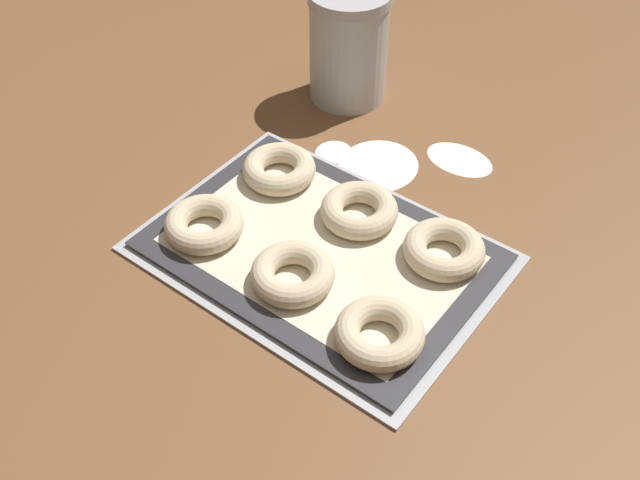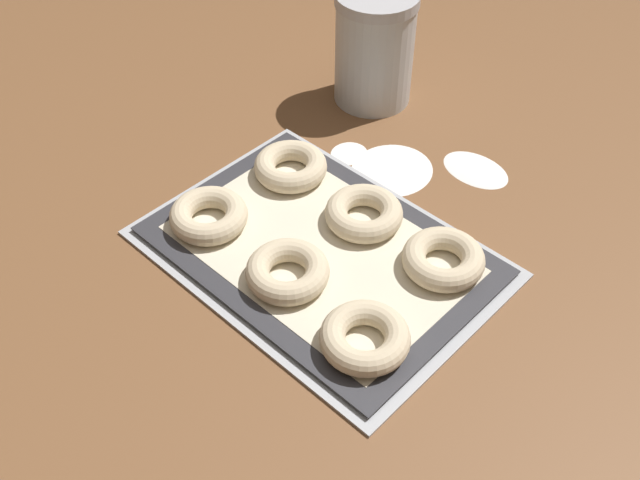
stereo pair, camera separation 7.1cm
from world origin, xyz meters
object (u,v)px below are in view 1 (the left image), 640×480
baking_tray (320,252)px  bagel_back_right (444,249)px  bagel_back_center (359,210)px  bagel_front_left (204,224)px  bagel_front_right (379,333)px  bagel_front_center (293,274)px  bagel_back_left (279,169)px  flour_canister (349,45)px

baking_tray → bagel_back_right: (0.13, 0.08, 0.02)m
baking_tray → bagel_back_center: (0.01, 0.07, 0.02)m
baking_tray → bagel_front_left: bagel_front_left is taller
bagel_front_right → bagel_back_right: same height
baking_tray → bagel_front_center: bearing=-82.4°
baking_tray → bagel_back_left: 0.15m
bagel_front_center → flour_canister: flour_canister is taller
bagel_front_center → bagel_back_center: size_ratio=1.00×
flour_canister → bagel_back_left: bearing=-77.2°
bagel_front_right → flour_canister: (-0.31, 0.38, 0.06)m
bagel_front_right → flour_canister: flour_canister is taller
bagel_front_right → bagel_back_center: 0.20m
bagel_front_left → bagel_front_center: (0.14, 0.00, 0.00)m
bagel_back_center → bagel_front_left: bearing=-135.1°
bagel_back_left → baking_tray: bearing=-30.6°
baking_tray → flour_canister: (-0.18, 0.30, 0.08)m
bagel_back_left → bagel_back_center: size_ratio=1.00×
bagel_back_right → bagel_front_center: bearing=-130.1°
bagel_front_left → bagel_front_right: size_ratio=1.00×
baking_tray → bagel_back_left: bearing=149.4°
flour_canister → bagel_back_right: bearing=-36.5°
bagel_front_right → bagel_back_left: (-0.26, 0.15, 0.00)m
bagel_front_right → flour_canister: bearing=129.9°
bagel_front_left → bagel_back_center: size_ratio=1.00×
bagel_front_center → bagel_back_left: (-0.13, 0.14, 0.00)m
bagel_front_center → bagel_front_right: 0.13m
bagel_front_left → bagel_back_left: 0.14m
bagel_front_left → bagel_front_center: size_ratio=1.00×
bagel_back_center → flour_canister: size_ratio=0.57×
bagel_front_right → bagel_back_left: same height
bagel_front_left → flour_canister: bearing=97.2°
bagel_back_left → bagel_back_center: (0.13, -0.00, 0.00)m
bagel_front_right → bagel_front_left: bearing=178.0°
bagel_back_center → bagel_front_right: bearing=-48.4°
bagel_front_left → bagel_back_center: bearing=44.9°
bagel_front_center → flour_canister: (-0.19, 0.37, 0.06)m
bagel_back_right → bagel_back_center: bearing=-177.6°
flour_canister → bagel_front_center: bearing=-63.1°
bagel_front_left → bagel_front_right: (0.27, -0.01, 0.00)m
bagel_back_right → flour_canister: bearing=143.5°
bagel_front_left → bagel_back_left: (0.01, 0.14, 0.00)m
bagel_front_left → bagel_front_center: same height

